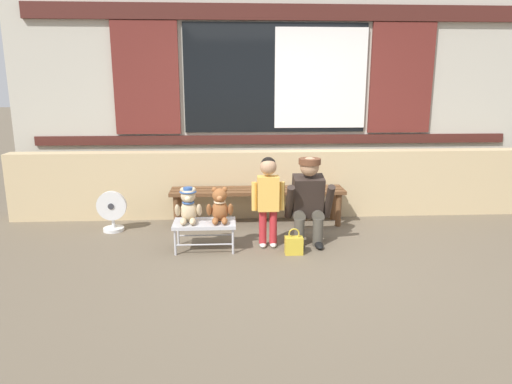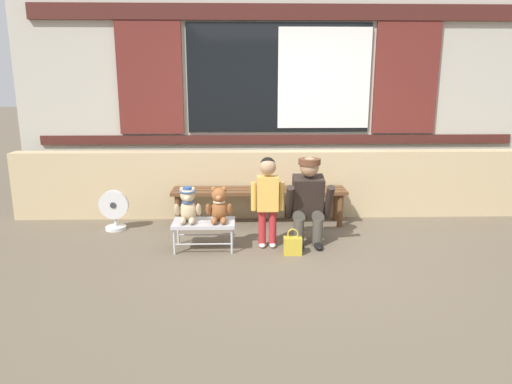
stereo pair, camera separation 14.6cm
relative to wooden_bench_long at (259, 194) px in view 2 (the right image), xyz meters
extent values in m
plane|color=brown|center=(0.29, -1.06, -0.37)|extent=(60.00, 60.00, 0.00)
cube|color=tan|center=(0.29, 0.37, 0.05)|extent=(6.75, 0.25, 0.85)
cube|color=#B7B2A3|center=(0.29, 0.89, 1.42)|extent=(6.89, 0.20, 3.58)
cube|color=#471E19|center=(0.29, 0.77, 0.58)|extent=(6.34, 0.04, 0.12)
cube|color=black|center=(0.29, 0.78, 1.38)|extent=(2.40, 0.03, 1.40)
cube|color=white|center=(0.88, 0.76, 1.38)|extent=(1.21, 0.02, 1.29)
cube|color=maroon|center=(-1.39, 0.77, 1.38)|extent=(0.84, 0.05, 1.43)
cube|color=maroon|center=(1.97, 0.77, 1.38)|extent=(0.84, 0.05, 1.43)
cube|color=#471E19|center=(0.29, 0.76, 2.20)|extent=(6.34, 0.06, 0.20)
cube|color=brown|center=(0.00, -0.14, 0.05)|extent=(2.10, 0.11, 0.04)
cube|color=brown|center=(0.00, 0.00, 0.05)|extent=(2.10, 0.11, 0.04)
cube|color=brown|center=(0.00, 0.14, 0.05)|extent=(2.10, 0.11, 0.04)
cylinder|color=brown|center=(-0.97, -0.14, -0.17)|extent=(0.07, 0.07, 0.40)
cylinder|color=brown|center=(-0.97, 0.14, -0.17)|extent=(0.07, 0.07, 0.40)
cylinder|color=brown|center=(0.97, -0.14, -0.17)|extent=(0.07, 0.07, 0.40)
cylinder|color=brown|center=(0.97, 0.14, -0.17)|extent=(0.07, 0.07, 0.40)
cube|color=#BCBCC1|center=(-0.60, -0.87, -0.09)|extent=(0.64, 0.36, 0.04)
cylinder|color=#BCBCC1|center=(-0.89, -1.02, -0.24)|extent=(0.02, 0.02, 0.26)
cylinder|color=#BCBCC1|center=(-0.89, -0.72, -0.24)|extent=(0.02, 0.02, 0.26)
cylinder|color=#BCBCC1|center=(-0.31, -1.02, -0.24)|extent=(0.02, 0.02, 0.26)
cylinder|color=#BCBCC1|center=(-0.31, -0.72, -0.24)|extent=(0.02, 0.02, 0.26)
cylinder|color=#BCBCC1|center=(-0.60, -1.02, -0.27)|extent=(0.58, 0.02, 0.02)
cylinder|color=#BCBCC1|center=(-0.60, -0.72, -0.27)|extent=(0.58, 0.02, 0.02)
ellipsoid|color=#CCB289|center=(-0.76, -0.85, 0.04)|extent=(0.17, 0.14, 0.22)
sphere|color=#CCB289|center=(-0.76, -0.86, 0.20)|extent=(0.15, 0.15, 0.15)
sphere|color=#FFEEBB|center=(-0.76, -0.92, 0.19)|extent=(0.06, 0.06, 0.06)
sphere|color=#CCB289|center=(-0.81, -0.85, 0.26)|extent=(0.06, 0.06, 0.06)
ellipsoid|color=#CCB289|center=(-0.87, -0.88, 0.06)|extent=(0.06, 0.11, 0.16)
ellipsoid|color=#CCB289|center=(-0.81, -0.97, -0.04)|extent=(0.06, 0.15, 0.06)
sphere|color=#CCB289|center=(-0.71, -0.85, 0.26)|extent=(0.06, 0.06, 0.06)
ellipsoid|color=#CCB289|center=(-0.65, -0.88, 0.06)|extent=(0.06, 0.11, 0.16)
ellipsoid|color=#CCB289|center=(-0.72, -0.97, -0.04)|extent=(0.06, 0.15, 0.06)
torus|color=#335699|center=(-0.76, -0.86, 0.13)|extent=(0.13, 0.13, 0.02)
cylinder|color=#335699|center=(-0.76, -0.86, 0.24)|extent=(0.17, 0.17, 0.01)
cylinder|color=#335699|center=(-0.76, -0.86, 0.27)|extent=(0.10, 0.10, 0.04)
ellipsoid|color=#93562D|center=(-0.44, -0.85, 0.04)|extent=(0.17, 0.14, 0.22)
sphere|color=#93562D|center=(-0.44, -0.86, 0.20)|extent=(0.15, 0.15, 0.15)
sphere|color=#C87B48|center=(-0.44, -0.92, 0.19)|extent=(0.06, 0.06, 0.06)
sphere|color=#93562D|center=(-0.49, -0.85, 0.26)|extent=(0.06, 0.06, 0.06)
ellipsoid|color=#93562D|center=(-0.55, -0.88, 0.06)|extent=(0.06, 0.11, 0.16)
ellipsoid|color=#93562D|center=(-0.49, -0.97, -0.04)|extent=(0.06, 0.15, 0.06)
sphere|color=#93562D|center=(-0.39, -0.85, 0.26)|extent=(0.06, 0.06, 0.06)
ellipsoid|color=#93562D|center=(-0.33, -0.88, 0.06)|extent=(0.06, 0.11, 0.16)
ellipsoid|color=#93562D|center=(-0.40, -0.97, -0.04)|extent=(0.06, 0.15, 0.06)
torus|color=beige|center=(-0.44, -0.86, 0.13)|extent=(0.13, 0.13, 0.02)
cylinder|color=#B7282D|center=(0.00, -0.82, -0.15)|extent=(0.08, 0.08, 0.36)
ellipsoid|color=silver|center=(0.00, -0.84, -0.35)|extent=(0.07, 0.12, 0.05)
cylinder|color=#B7282D|center=(0.11, -0.82, -0.15)|extent=(0.08, 0.08, 0.36)
ellipsoid|color=silver|center=(0.11, -0.84, -0.35)|extent=(0.07, 0.12, 0.05)
cube|color=#EAB24C|center=(0.06, -0.82, 0.21)|extent=(0.22, 0.15, 0.36)
cylinder|color=#EAB24C|center=(-0.09, -0.82, 0.18)|extent=(0.06, 0.06, 0.30)
cylinder|color=#EAB24C|center=(0.20, -0.82, 0.18)|extent=(0.06, 0.06, 0.30)
sphere|color=tan|center=(0.06, -0.82, 0.49)|extent=(0.17, 0.17, 0.17)
sphere|color=black|center=(0.06, -0.81, 0.51)|extent=(0.16, 0.16, 0.16)
cylinder|color=#4C473D|center=(0.39, -0.82, -0.22)|extent=(0.11, 0.11, 0.30)
cylinder|color=#4C473D|center=(0.39, -0.68, -0.05)|extent=(0.13, 0.32, 0.13)
ellipsoid|color=black|center=(0.39, -0.90, -0.34)|extent=(0.09, 0.20, 0.06)
cylinder|color=#4C473D|center=(0.59, -0.82, -0.22)|extent=(0.11, 0.11, 0.30)
cylinder|color=#4C473D|center=(0.59, -0.68, -0.05)|extent=(0.13, 0.32, 0.13)
ellipsoid|color=black|center=(0.59, -0.90, -0.34)|extent=(0.09, 0.20, 0.06)
cube|color=#2D231E|center=(0.49, -0.71, 0.15)|extent=(0.32, 0.30, 0.47)
cylinder|color=#2D231E|center=(0.28, -0.81, 0.11)|extent=(0.08, 0.28, 0.40)
cylinder|color=#2D231E|center=(0.70, -0.81, 0.11)|extent=(0.08, 0.28, 0.40)
sphere|color=tan|center=(0.49, -0.78, 0.48)|extent=(0.20, 0.20, 0.20)
cylinder|color=brown|center=(0.49, -0.78, 0.53)|extent=(0.23, 0.23, 0.06)
cube|color=brown|center=(0.68, -0.62, 0.01)|extent=(0.10, 0.22, 0.16)
cube|color=gold|center=(0.30, -1.06, -0.28)|extent=(0.18, 0.11, 0.18)
torus|color=gold|center=(0.30, -1.06, -0.16)|extent=(0.11, 0.01, 0.11)
cylinder|color=silver|center=(-1.71, -0.18, -0.35)|extent=(0.24, 0.24, 0.04)
cylinder|color=silver|center=(-1.71, -0.18, -0.28)|extent=(0.04, 0.04, 0.10)
cylinder|color=silver|center=(-1.71, -0.20, -0.06)|extent=(0.34, 0.06, 0.34)
cylinder|color=#333338|center=(-1.71, -0.20, -0.06)|extent=(0.07, 0.08, 0.07)
camera|label=1|loc=(-0.34, -5.52, 1.33)|focal=32.89mm
camera|label=2|loc=(-0.19, -5.53, 1.33)|focal=32.89mm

